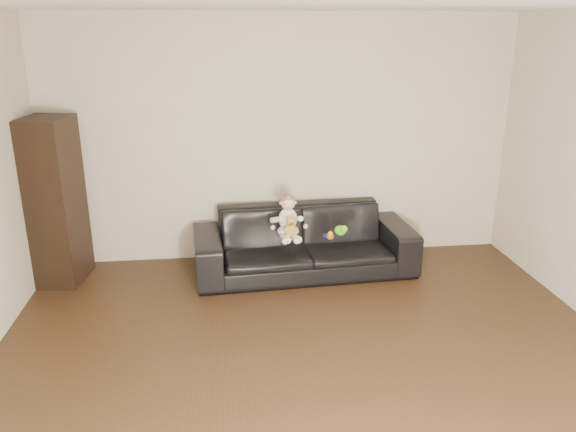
{
  "coord_description": "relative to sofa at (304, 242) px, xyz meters",
  "views": [
    {
      "loc": [
        -0.63,
        -3.13,
        2.45
      ],
      "look_at": [
        -0.0,
        2.14,
        0.65
      ],
      "focal_mm": 35.0,
      "sensor_mm": 36.0,
      "label": 1
    }
  ],
  "objects": [
    {
      "name": "floor",
      "position": [
        -0.18,
        -2.25,
        -0.33
      ],
      "size": [
        5.5,
        5.5,
        0.0
      ],
      "primitive_type": "plane",
      "color": "#362313",
      "rests_on": "ground"
    },
    {
      "name": "baby",
      "position": [
        -0.18,
        -0.12,
        0.3
      ],
      "size": [
        0.33,
        0.4,
        0.44
      ],
      "rotation": [
        0.0,
        0.0,
        0.31
      ],
      "color": "#FDD5DA",
      "rests_on": "sofa"
    },
    {
      "name": "cabinet",
      "position": [
        -2.45,
        0.1,
        0.49
      ],
      "size": [
        0.49,
        0.62,
        1.65
      ],
      "primitive_type": "cube",
      "rotation": [
        0.0,
        0.0,
        -0.14
      ],
      "color": "black",
      "rests_on": "floor"
    },
    {
      "name": "toy_rattle",
      "position": [
        0.23,
        -0.24,
        0.14
      ],
      "size": [
        0.08,
        0.08,
        0.07
      ],
      "primitive_type": "sphere",
      "rotation": [
        0.0,
        0.0,
        -0.03
      ],
      "color": "#D55219",
      "rests_on": "sofa"
    },
    {
      "name": "shelf_item",
      "position": [
        -2.43,
        0.1,
        0.86
      ],
      "size": [
        0.21,
        0.27,
        0.28
      ],
      "primitive_type": "cube",
      "rotation": [
        0.0,
        0.0,
        -0.14
      ],
      "color": "silver",
      "rests_on": "cabinet"
    },
    {
      "name": "sofa",
      "position": [
        0.0,
        0.0,
        0.0
      ],
      "size": [
        2.31,
        1.02,
        0.66
      ],
      "primitive_type": "imported",
      "rotation": [
        0.0,
        0.0,
        0.06
      ],
      "color": "black",
      "rests_on": "floor"
    },
    {
      "name": "wall_back",
      "position": [
        -0.18,
        0.5,
        0.97
      ],
      "size": [
        5.0,
        0.0,
        5.0
      ],
      "primitive_type": "plane",
      "rotation": [
        1.57,
        0.0,
        0.0
      ],
      "color": "#BCB29E",
      "rests_on": "ground"
    },
    {
      "name": "teddy_bear",
      "position": [
        -0.17,
        -0.25,
        0.26
      ],
      "size": [
        0.15,
        0.15,
        0.22
      ],
      "rotation": [
        0.0,
        0.0,
        0.49
      ],
      "color": "#BB8935",
      "rests_on": "sofa"
    },
    {
      "name": "toy_green",
      "position": [
        0.35,
        -0.13,
        0.15
      ],
      "size": [
        0.13,
        0.15,
        0.1
      ],
      "primitive_type": "ellipsoid",
      "rotation": [
        0.0,
        0.0,
        0.06
      ],
      "color": "#5BE71B",
      "rests_on": "sofa"
    },
    {
      "name": "toy_blue_disc",
      "position": [
        0.22,
        -0.15,
        0.11
      ],
      "size": [
        0.11,
        0.11,
        0.01
      ],
      "primitive_type": "cylinder",
      "rotation": [
        0.0,
        0.0,
        0.24
      ],
      "color": "#1822C4",
      "rests_on": "sofa"
    }
  ]
}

